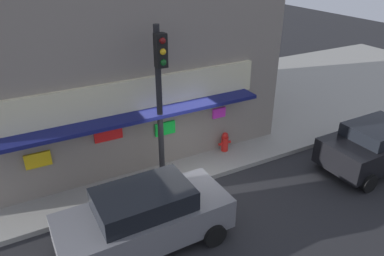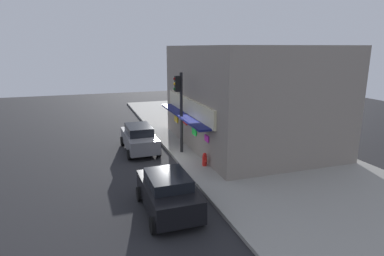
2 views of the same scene
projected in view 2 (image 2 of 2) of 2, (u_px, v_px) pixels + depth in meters
name	position (u px, v px, depth m)	size (l,w,h in m)	color
ground_plane	(174.00, 159.00, 19.91)	(62.53, 62.53, 0.00)	#232326
sidewalk	(249.00, 150.00, 21.48)	(41.69, 10.28, 0.17)	gray
corner_building	(247.00, 96.00, 22.00)	(11.57, 9.11, 6.59)	gray
traffic_light	(180.00, 102.00, 19.96)	(0.32, 0.58, 5.02)	black
fire_hydrant	(205.00, 159.00, 18.28)	(0.51, 0.27, 0.75)	red
trash_can	(230.00, 162.00, 17.75)	(0.55, 0.55, 0.82)	#2D2D2D
pedestrian	(204.00, 133.00, 21.58)	(0.51, 0.49, 1.75)	black
parked_car_black	(168.00, 192.00, 13.36)	(4.02, 2.14, 1.65)	black
parked_car_grey	(139.00, 138.00, 21.28)	(4.45, 2.07, 1.72)	slate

